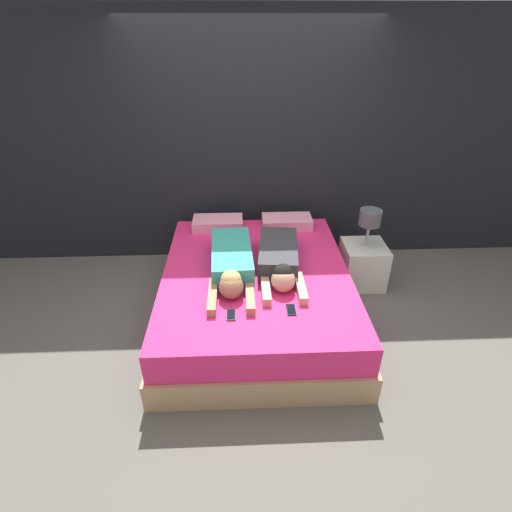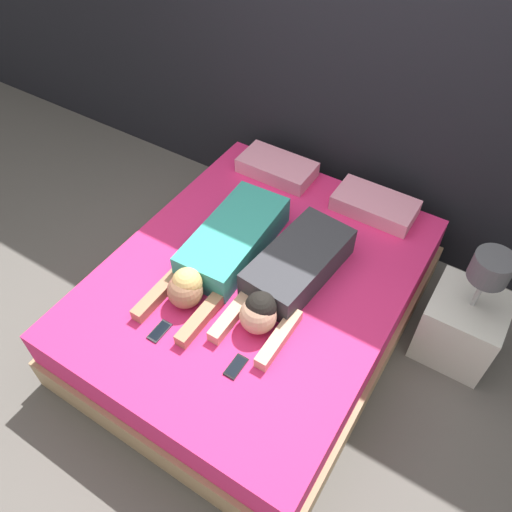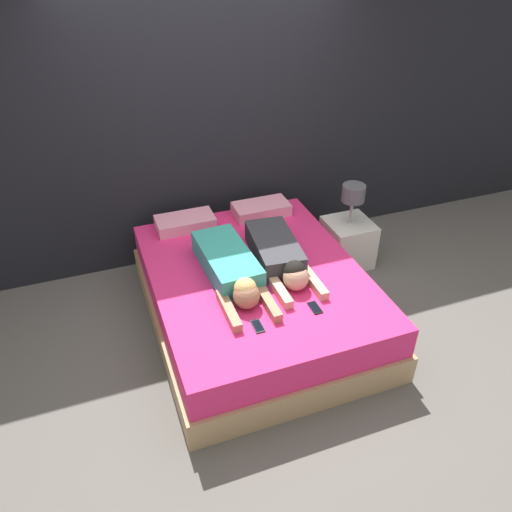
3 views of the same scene
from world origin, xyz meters
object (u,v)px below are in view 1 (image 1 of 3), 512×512
Objects in this scene: bed at (256,294)px; pillow_head_right at (287,222)px; cell_phone_right at (291,310)px; pillow_head_left at (218,223)px; nightstand at (363,261)px; cell_phone_left at (231,315)px; person_right at (279,260)px; person_left at (232,263)px.

pillow_head_right is (0.37, 0.87, 0.31)m from bed.
bed is at bearing 113.00° from cell_phone_right.
nightstand is (1.52, -0.36, -0.30)m from pillow_head_left.
bed is 1.00m from pillow_head_left.
nightstand is (0.78, -0.36, -0.30)m from pillow_head_right.
pillow_head_right reaches higher than cell_phone_left.
person_right is at bearing -152.05° from nightstand.
bed is 0.41m from person_right.
person_right is 0.77m from cell_phone_left.
person_left is at bearing -80.06° from pillow_head_left.
person_right reaches higher than cell_phone_left.
bed is at bearing -177.49° from person_right.
nightstand reaches higher than cell_phone_right.
pillow_head_left is (-0.37, 0.87, 0.31)m from bed.
cell_phone_left is (-0.00, -0.60, -0.09)m from person_left.
person_left reaches higher than bed.
person_right is (-0.16, -0.86, 0.04)m from pillow_head_right.
person_right is at bearing -100.70° from pillow_head_right.
bed is 15.40× the size of cell_phone_right.
pillow_head_left reaches higher than bed.
nightstand is (1.37, 1.13, -0.25)m from cell_phone_left.
cell_phone_right is (0.46, 0.04, 0.00)m from cell_phone_left.
cell_phone_right is (-0.13, -1.45, -0.05)m from pillow_head_right.
cell_phone_right is (0.46, -0.56, -0.09)m from person_left.
person_right is (0.58, -0.86, 0.04)m from pillow_head_left.
pillow_head_right is 0.62× the size of nightstand.
person_right reaches higher than bed.
cell_phone_left is (-0.22, -0.62, 0.27)m from bed.
nightstand is (0.94, 0.50, -0.34)m from person_right.
pillow_head_left is 1.04m from person_right.
bed is 2.10× the size of person_right.
bed is 1.26m from nightstand.
cell_phone_right is at bearing -66.90° from pillow_head_left.
pillow_head_left and pillow_head_right have the same top height.
cell_phone_left is (-0.43, -0.63, -0.09)m from person_right.
nightstand is at bearing 27.95° from person_right.
person_right is 1.20× the size of nightstand.
pillow_head_left is 3.80× the size of cell_phone_right.
nightstand is at bearing -25.01° from pillow_head_right.
pillow_head_right is at bearing 56.66° from person_left.
pillow_head_right is 1.60m from cell_phone_left.
bed is 2.52× the size of nightstand.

